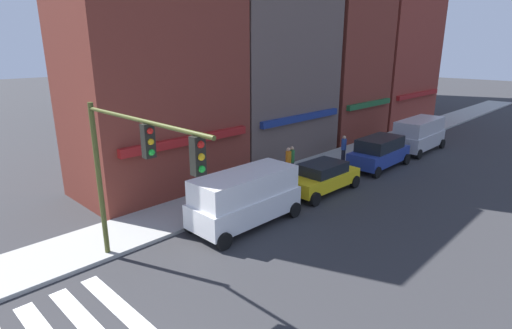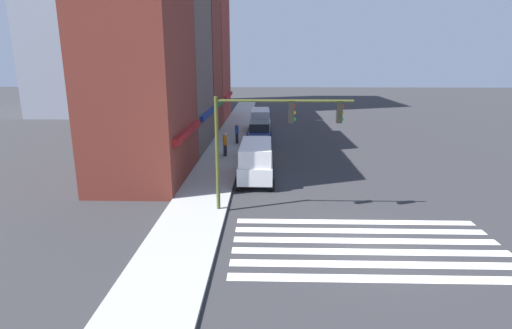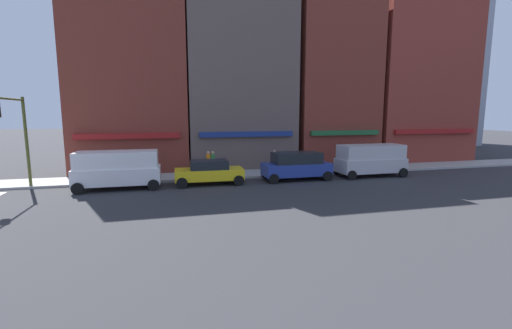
{
  "view_description": "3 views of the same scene",
  "coord_description": "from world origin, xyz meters",
  "px_view_note": "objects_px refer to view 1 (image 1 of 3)",
  "views": [
    {
      "loc": [
        -1.9,
        -6.62,
        7.39
      ],
      "look_at": [
        11.02,
        6.0,
        2.0
      ],
      "focal_mm": 28.0,
      "sensor_mm": 36.0,
      "label": 1
    },
    {
      "loc": [
        -14.71,
        4.09,
        7.17
      ],
      "look_at": [
        9.04,
        4.7,
        1.0
      ],
      "focal_mm": 28.0,
      "sensor_mm": 36.0,
      "label": 2
    },
    {
      "loc": [
        12.12,
        -17.43,
        4.6
      ],
      "look_at": [
        17.79,
        4.7,
        1.2
      ],
      "focal_mm": 24.0,
      "sensor_mm": 36.0,
      "label": 3
    }
  ],
  "objects_px": {
    "pedestrian_blue_shirt": "(344,149)",
    "traffic_signal": "(132,159)",
    "pedestrian_orange_vest": "(288,162)",
    "pedestrian_green_top": "(292,161)",
    "sedan_yellow": "(322,177)",
    "van_white": "(245,196)",
    "suv_blue": "(379,152)",
    "van_silver": "(419,134)"
  },
  "relations": [
    {
      "from": "sedan_yellow",
      "to": "pedestrian_orange_vest",
      "type": "bearing_deg",
      "value": 85.99
    },
    {
      "from": "van_silver",
      "to": "pedestrian_blue_shirt",
      "type": "relative_size",
      "value": 2.84
    },
    {
      "from": "van_white",
      "to": "pedestrian_green_top",
      "type": "height_order",
      "value": "van_white"
    },
    {
      "from": "sedan_yellow",
      "to": "van_white",
      "type": "bearing_deg",
      "value": -178.5
    },
    {
      "from": "suv_blue",
      "to": "pedestrian_blue_shirt",
      "type": "relative_size",
      "value": 2.67
    },
    {
      "from": "traffic_signal",
      "to": "van_silver",
      "type": "bearing_deg",
      "value": 1.9
    },
    {
      "from": "van_white",
      "to": "suv_blue",
      "type": "relative_size",
      "value": 1.06
    },
    {
      "from": "pedestrian_orange_vest",
      "to": "pedestrian_green_top",
      "type": "bearing_deg",
      "value": 173.74
    },
    {
      "from": "pedestrian_blue_shirt",
      "to": "suv_blue",
      "type": "bearing_deg",
      "value": 131.59
    },
    {
      "from": "van_white",
      "to": "sedan_yellow",
      "type": "distance_m",
      "value": 5.6
    },
    {
      "from": "traffic_signal",
      "to": "pedestrian_green_top",
      "type": "relative_size",
      "value": 3.61
    },
    {
      "from": "pedestrian_green_top",
      "to": "pedestrian_orange_vest",
      "type": "height_order",
      "value": "same"
    },
    {
      "from": "van_white",
      "to": "pedestrian_blue_shirt",
      "type": "relative_size",
      "value": 2.83
    },
    {
      "from": "traffic_signal",
      "to": "pedestrian_orange_vest",
      "type": "bearing_deg",
      "value": 16.24
    },
    {
      "from": "sedan_yellow",
      "to": "pedestrian_orange_vest",
      "type": "xyz_separation_m",
      "value": [
        0.24,
        2.5,
        0.23
      ]
    },
    {
      "from": "sedan_yellow",
      "to": "van_silver",
      "type": "bearing_deg",
      "value": 1.5
    },
    {
      "from": "van_silver",
      "to": "sedan_yellow",
      "type": "bearing_deg",
      "value": 179.12
    },
    {
      "from": "van_white",
      "to": "pedestrian_orange_vest",
      "type": "height_order",
      "value": "van_white"
    },
    {
      "from": "van_silver",
      "to": "pedestrian_blue_shirt",
      "type": "distance_m",
      "value": 7.1
    },
    {
      "from": "sedan_yellow",
      "to": "van_silver",
      "type": "distance_m",
      "value": 11.93
    },
    {
      "from": "van_white",
      "to": "pedestrian_orange_vest",
      "type": "relative_size",
      "value": 2.83
    },
    {
      "from": "traffic_signal",
      "to": "pedestrian_orange_vest",
      "type": "height_order",
      "value": "traffic_signal"
    },
    {
      "from": "van_silver",
      "to": "pedestrian_green_top",
      "type": "bearing_deg",
      "value": 166.56
    },
    {
      "from": "pedestrian_orange_vest",
      "to": "traffic_signal",
      "type": "bearing_deg",
      "value": 5.88
    },
    {
      "from": "sedan_yellow",
      "to": "van_silver",
      "type": "xyz_separation_m",
      "value": [
        11.92,
        -0.0,
        0.44
      ]
    },
    {
      "from": "traffic_signal",
      "to": "sedan_yellow",
      "type": "distance_m",
      "value": 11.48
    },
    {
      "from": "pedestrian_blue_shirt",
      "to": "traffic_signal",
      "type": "bearing_deg",
      "value": 24.39
    },
    {
      "from": "traffic_signal",
      "to": "pedestrian_green_top",
      "type": "bearing_deg",
      "value": 15.9
    },
    {
      "from": "traffic_signal",
      "to": "van_white",
      "type": "height_order",
      "value": "traffic_signal"
    },
    {
      "from": "van_silver",
      "to": "pedestrian_orange_vest",
      "type": "height_order",
      "value": "van_silver"
    },
    {
      "from": "sedan_yellow",
      "to": "pedestrian_green_top",
      "type": "xyz_separation_m",
      "value": [
        0.57,
        2.53,
        0.23
      ]
    },
    {
      "from": "traffic_signal",
      "to": "sedan_yellow",
      "type": "bearing_deg",
      "value": 3.96
    },
    {
      "from": "suv_blue",
      "to": "van_silver",
      "type": "bearing_deg",
      "value": -0.76
    },
    {
      "from": "suv_blue",
      "to": "van_silver",
      "type": "height_order",
      "value": "van_silver"
    },
    {
      "from": "traffic_signal",
      "to": "suv_blue",
      "type": "xyz_separation_m",
      "value": [
        17.05,
        0.76,
        -3.13
      ]
    },
    {
      "from": "van_white",
      "to": "van_silver",
      "type": "relative_size",
      "value": 1.0
    },
    {
      "from": "sedan_yellow",
      "to": "pedestrian_blue_shirt",
      "type": "height_order",
      "value": "pedestrian_blue_shirt"
    },
    {
      "from": "van_white",
      "to": "van_silver",
      "type": "distance_m",
      "value": 17.5
    },
    {
      "from": "traffic_signal",
      "to": "van_silver",
      "type": "relative_size",
      "value": 1.27
    },
    {
      "from": "pedestrian_green_top",
      "to": "van_white",
      "type": "bearing_deg",
      "value": -154.56
    },
    {
      "from": "traffic_signal",
      "to": "pedestrian_green_top",
      "type": "height_order",
      "value": "traffic_signal"
    },
    {
      "from": "suv_blue",
      "to": "pedestrian_green_top",
      "type": "bearing_deg",
      "value": 154.61
    }
  ]
}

